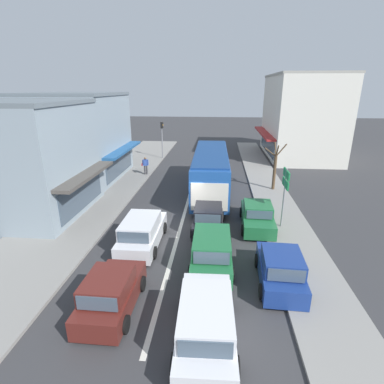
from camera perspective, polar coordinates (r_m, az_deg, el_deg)
ground_plane at (r=18.51m, az=-1.89°, el=-5.63°), size 140.00×140.00×0.00m
lane_centre_line at (r=22.18m, az=-0.64°, el=-1.29°), size 0.20×28.00×0.01m
sidewalk_left at (r=25.55m, az=-15.54°, el=0.94°), size 5.20×44.00×0.14m
kerb_right at (r=24.29m, az=14.55°, el=0.07°), size 2.80×44.00×0.12m
shopfront_corner_near at (r=21.49m, az=-30.02°, el=5.29°), size 8.60×7.18×7.10m
shopfront_mid_block at (r=28.26m, az=-21.01°, el=9.69°), size 8.26×8.42×7.42m
building_right_far at (r=37.78m, az=20.04°, el=13.34°), size 8.21×12.22×9.27m
city_bus at (r=23.11m, az=3.58°, el=4.41°), size 2.89×10.90×3.23m
wagon_behind_bus_near at (r=15.79m, az=-9.48°, el=-7.52°), size 1.95×4.51×1.58m
wagon_queue_far_back at (r=14.05m, az=3.77°, el=-10.86°), size 1.98×4.52×1.58m
hatchback_adjacent_lane_lead at (r=11.87m, az=-15.15°, el=-18.11°), size 1.84×3.71×1.54m
wagon_queue_gap_filler at (r=10.40m, az=2.65°, el=-23.38°), size 2.04×4.55×1.58m
hatchback_behind_bus_mid at (r=17.19m, az=3.11°, el=-5.09°), size 1.83×3.70×1.54m
parked_hatchback_kerb_front at (r=13.25m, az=16.47°, el=-13.93°), size 1.92×3.76×1.54m
parked_sedan_kerb_second at (r=18.03m, az=12.32°, el=-4.49°), size 1.98×4.24×1.47m
traffic_light_downstreet at (r=34.32m, az=-5.74°, el=10.89°), size 0.33×0.24×4.20m
directional_road_sign at (r=17.47m, az=17.37°, el=1.44°), size 0.10×1.40×3.60m
street_tree_right at (r=24.37m, az=15.48°, el=4.35°), size 1.68×1.65×3.78m
pedestrian_with_handbag_near at (r=28.10m, az=-8.88°, el=5.18°), size 0.65×0.32×1.63m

